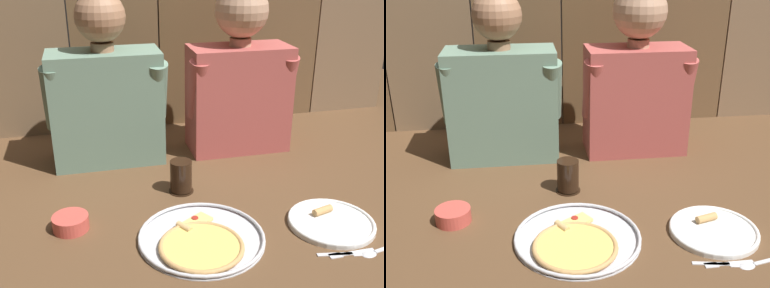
% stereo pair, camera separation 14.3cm
% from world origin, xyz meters
% --- Properties ---
extents(ground_plane, '(3.20, 3.20, 0.00)m').
position_xyz_m(ground_plane, '(0.00, 0.00, 0.00)').
color(ground_plane, brown).
extents(pizza_tray, '(0.35, 0.35, 0.03)m').
position_xyz_m(pizza_tray, '(-0.05, -0.17, 0.01)').
color(pizza_tray, silver).
rests_on(pizza_tray, ground).
extents(dinner_plate, '(0.25, 0.25, 0.03)m').
position_xyz_m(dinner_plate, '(0.34, -0.17, 0.01)').
color(dinner_plate, white).
rests_on(dinner_plate, ground).
extents(drinking_glass, '(0.08, 0.08, 0.11)m').
position_xyz_m(drinking_glass, '(-0.04, 0.13, 0.05)').
color(drinking_glass, black).
rests_on(drinking_glass, ground).
extents(dipping_bowl, '(0.10, 0.10, 0.04)m').
position_xyz_m(dipping_bowl, '(-0.40, -0.01, 0.02)').
color(dipping_bowl, '#CC4C42').
rests_on(dipping_bowl, ground).
extents(table_fork, '(0.13, 0.02, 0.01)m').
position_xyz_m(table_fork, '(0.32, -0.30, 0.00)').
color(table_fork, silver).
rests_on(table_fork, ground).
extents(table_knife, '(0.16, 0.04, 0.01)m').
position_xyz_m(table_knife, '(0.31, -0.30, 0.00)').
color(table_knife, silver).
rests_on(table_knife, ground).
extents(table_spoon, '(0.14, 0.05, 0.01)m').
position_xyz_m(table_spoon, '(0.39, -0.31, 0.00)').
color(table_spoon, silver).
rests_on(table_spoon, ground).
extents(diner_left, '(0.43, 0.21, 0.62)m').
position_xyz_m(diner_left, '(-0.25, 0.44, 0.28)').
color(diner_left, slate).
rests_on(diner_left, ground).
extents(diner_right, '(0.42, 0.21, 0.64)m').
position_xyz_m(diner_right, '(0.25, 0.44, 0.31)').
color(diner_right, '#AD4C47').
rests_on(diner_right, ground).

